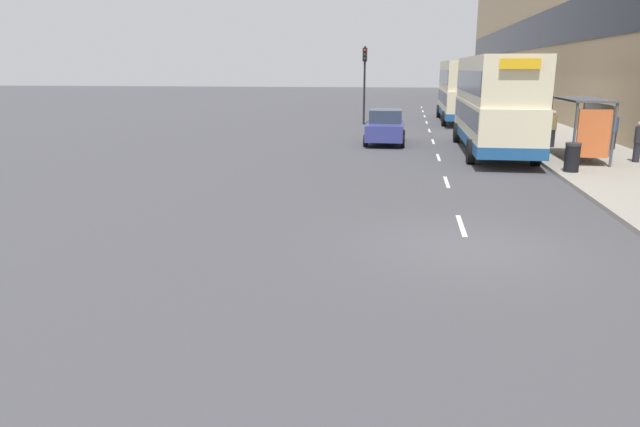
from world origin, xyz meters
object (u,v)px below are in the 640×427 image
pedestrian_at_shelter (553,128)px  pedestrian_2 (638,141)px  bus_shelter (587,117)px  pedestrian_3 (583,129)px  traffic_light_far_kerb (365,73)px  pedestrian_1 (614,130)px  double_decker_bus_near (494,103)px  litter_bin (572,157)px  car_0 (385,127)px  double_decker_bus_ahead (461,90)px

pedestrian_at_shelter → pedestrian_2: 4.82m
bus_shelter → pedestrian_2: 2.17m
pedestrian_2 → pedestrian_3: 4.34m
pedestrian_3 → traffic_light_far_kerb: (-11.24, 11.48, 2.48)m
pedestrian_1 → pedestrian_2: bearing=-95.3°
bus_shelter → double_decker_bus_near: (-3.30, 2.61, 0.41)m
pedestrian_3 → litter_bin: pedestrian_3 is taller
double_decker_bus_near → car_0: bearing=152.6°
pedestrian_at_shelter → pedestrian_1: size_ratio=1.01×
double_decker_bus_near → pedestrian_1: 5.87m
double_decker_bus_ahead → car_0: size_ratio=2.50×
bus_shelter → pedestrian_2: bus_shelter is taller
traffic_light_far_kerb → pedestrian_2: bearing=-52.4°
double_decker_bus_ahead → car_0: (-4.84, -13.29, -1.42)m
pedestrian_at_shelter → double_decker_bus_near: bearing=-154.5°
double_decker_bus_near → pedestrian_3: bearing=18.1°
pedestrian_1 → pedestrian_2: size_ratio=1.05×
double_decker_bus_near → pedestrian_at_shelter: size_ratio=6.41×
pedestrian_2 → car_0: bearing=152.1°
double_decker_bus_near → pedestrian_2: (5.25, -2.83, -1.32)m
pedestrian_3 → litter_bin: bearing=-108.2°
pedestrian_at_shelter → traffic_light_far_kerb: traffic_light_far_kerb is taller
traffic_light_far_kerb → pedestrian_at_shelter: bearing=-49.4°
double_decker_bus_ahead → litter_bin: (2.22, -21.42, -1.62)m
bus_shelter → double_decker_bus_near: double_decker_bus_near is taller
car_0 → pedestrian_2: size_ratio=2.69×
double_decker_bus_ahead → litter_bin: bearing=-84.1°
bus_shelter → traffic_light_far_kerb: (-10.17, 15.51, 1.64)m
bus_shelter → pedestrian_at_shelter: bearing=94.5°
double_decker_bus_near → traffic_light_far_kerb: size_ratio=2.11×
car_0 → litter_bin: size_ratio=4.15×
bus_shelter → litter_bin: 3.41m
bus_shelter → pedestrian_3: bus_shelter is taller
double_decker_bus_near → double_decker_bus_ahead: same height
pedestrian_at_shelter → traffic_light_far_kerb: 15.34m
pedestrian_at_shelter → pedestrian_2: size_ratio=1.07×
pedestrian_at_shelter → pedestrian_1: 2.66m
car_0 → traffic_light_far_kerb: (-1.89, 10.32, 2.65)m
double_decker_bus_near → pedestrian_2: bearing=-28.3°
car_0 → pedestrian_1: size_ratio=2.56×
traffic_light_far_kerb → double_decker_bus_near: bearing=-62.0°
pedestrian_1 → pedestrian_at_shelter: bearing=173.5°
car_0 → double_decker_bus_near: bearing=152.6°
pedestrian_3 → double_decker_bus_near: bearing=-161.9°
pedestrian_3 → traffic_light_far_kerb: bearing=134.4°
litter_bin → pedestrian_at_shelter: bearing=82.6°
double_decker_bus_ahead → pedestrian_at_shelter: (3.12, -14.45, -1.26)m
bus_shelter → double_decker_bus_ahead: 18.80m
car_0 → pedestrian_3: pedestrian_3 is taller
pedestrian_at_shelter → pedestrian_3: size_ratio=0.98×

